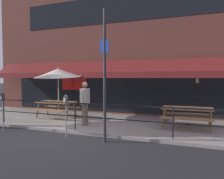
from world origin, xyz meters
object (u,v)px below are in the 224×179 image
picnic_table_centre (187,112)px  street_sign_pole (105,74)px  pedestrian_walking (85,101)px  parking_meter_far (66,103)px  parking_meter_near (3,100)px  patio_umbrella_left (58,73)px  picnic_table_left (56,105)px

picnic_table_centre → street_sign_pole: size_ratio=0.44×
pedestrian_walking → parking_meter_far: pedestrian_walking is taller
parking_meter_near → street_sign_pole: size_ratio=0.35×
patio_umbrella_left → parking_meter_far: (2.13, -2.64, -1.03)m
parking_meter_far → picnic_table_left: bearing=131.0°
picnic_table_left → parking_meter_near: (-0.55, -2.51, 0.44)m
picnic_table_centre → pedestrian_walking: pedestrian_walking is taller
picnic_table_left → patio_umbrella_left: 1.49m
parking_meter_far → pedestrian_walking: bearing=94.3°
pedestrian_walking → street_sign_pole: bearing=-44.6°
picnic_table_left → parking_meter_near: size_ratio=1.27×
patio_umbrella_left → pedestrian_walking: (2.02, -1.13, -1.12)m
picnic_table_left → pedestrian_walking: bearing=-25.1°
pedestrian_walking → picnic_table_centre: bearing=14.5°
picnic_table_centre → parking_meter_near: 6.83m
picnic_table_centre → patio_umbrella_left: patio_umbrella_left is taller
parking_meter_far → street_sign_pole: bearing=2.9°
pedestrian_walking → parking_meter_near: bearing=-148.8°
parking_meter_far → street_sign_pole: (1.35, 0.07, 0.93)m
street_sign_pole → patio_umbrella_left: bearing=143.6°
picnic_table_centre → parking_meter_far: bearing=-145.8°
picnic_table_centre → patio_umbrella_left: bearing=178.4°
parking_meter_far → picnic_table_centre: bearing=34.2°
picnic_table_centre → street_sign_pole: bearing=-133.6°
parking_meter_far → parking_meter_near: bearing=-178.9°
picnic_table_centre → pedestrian_walking: (-3.75, -0.97, 0.35)m
parking_meter_near → pedestrian_walking: bearing=31.2°
pedestrian_walking → street_sign_pole: 2.29m
patio_umbrella_left → picnic_table_centre: bearing=-1.6°
picnic_table_centre → pedestrian_walking: bearing=-165.5°
pedestrian_walking → picnic_table_left: bearing=154.9°
pedestrian_walking → parking_meter_near: (-2.57, -1.56, 0.09)m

